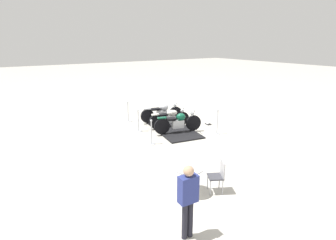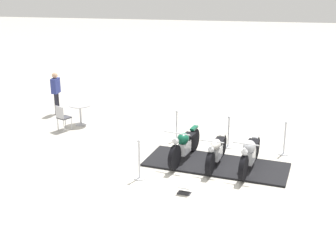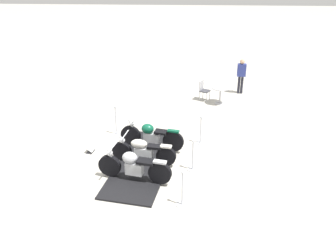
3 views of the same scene
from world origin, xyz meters
name	(u,v)px [view 1 (image 1 of 3)]	position (x,y,z in m)	size (l,w,h in m)	color
ground_plane	(169,127)	(0.00, 0.00, 0.00)	(80.00, 80.00, 0.00)	beige
display_platform	(169,127)	(0.00, 0.00, 0.03)	(4.13, 1.59, 0.06)	black
motorcycle_forest	(179,122)	(-0.96, 0.13, 0.53)	(0.84, 2.20, 1.04)	black
motorcycle_cream	(170,118)	(0.00, -0.03, 0.48)	(0.67, 2.07, 0.93)	black
motorcycle_chrome	(162,112)	(0.95, -0.19, 0.52)	(0.77, 2.20, 1.00)	black
stanchion_left_rear	(128,115)	(1.99, 1.25, 0.34)	(0.33, 0.33, 1.07)	silver
stanchion_left_mid	(138,125)	(0.26, 1.54, 0.33)	(0.33, 0.33, 1.05)	silver
stanchion_right_front	(217,126)	(-1.99, -1.25, 0.39)	(0.31, 0.31, 1.14)	silver
stanchion_left_front	(151,136)	(-1.47, 1.83, 0.35)	(0.31, 0.31, 1.05)	silver
info_placard	(208,123)	(-0.66, -1.89, 0.07)	(0.36, 0.28, 0.21)	#333338
cafe_table	(188,174)	(-5.21, 2.81, 0.58)	(0.79, 0.79, 0.77)	#B7B7BC
cafe_chair_near_table	(218,174)	(-5.60, 2.08, 0.53)	(0.54, 0.54, 0.92)	#B7B7BC
bystander_person	(188,196)	(-6.60, 3.88, 1.00)	(0.24, 0.41, 1.67)	#23232D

